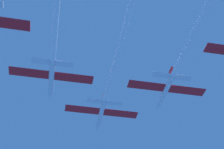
% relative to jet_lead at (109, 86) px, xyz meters
% --- Properties ---
extents(jet_lead, '(15.57, 38.56, 2.58)m').
position_rel_jet_lead_xyz_m(jet_lead, '(0.00, 0.00, 0.00)').
color(jet_lead, white).
extents(jet_left_wing, '(15.57, 40.36, 2.58)m').
position_rel_jet_lead_xyz_m(jet_left_wing, '(-11.06, -11.03, -0.35)').
color(jet_left_wing, white).
extents(jet_right_wing, '(15.57, 37.30, 2.58)m').
position_rel_jet_lead_xyz_m(jet_right_wing, '(11.42, -9.46, 0.13)').
color(jet_right_wing, white).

